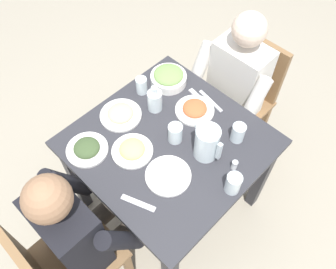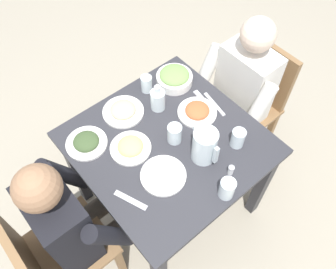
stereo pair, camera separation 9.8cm
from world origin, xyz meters
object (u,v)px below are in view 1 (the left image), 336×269
object	(u,v)px
salt_shaker	(234,165)
plate_yoghurt	(168,175)
chair_far	(244,92)
salad_bowl	(169,77)
diner_far	(227,94)
plate_dolmas	(87,149)
dining_table	(169,154)
plate_fries	(132,150)
chair_near	(61,264)
water_glass_by_pitcher	(175,133)
water_glass_near_left	(142,85)
water_glass_center	(238,133)
water_glass_far_left	(233,183)
diner_near	(88,225)
plate_beans	(121,114)
oil_carafe	(155,101)
plate_rice_curry	(195,109)
water_pitcher	(207,143)

from	to	relation	value
salt_shaker	plate_yoghurt	bearing A→B (deg)	-127.05
chair_far	salad_bowl	xyz separation A→B (m)	(-0.25, -0.46, 0.30)
diner_far	plate_dolmas	size ratio (longest dim) A/B	5.42
dining_table	plate_fries	world-z (taller)	plate_fries
plate_yoghurt	plate_dolmas	distance (m)	0.43
chair_near	water_glass_by_pitcher	xyz separation A→B (m)	(0.01, 0.79, 0.31)
plate_dolmas	water_glass_near_left	distance (m)	0.47
plate_yoghurt	water_glass_center	xyz separation A→B (m)	(0.10, 0.40, 0.04)
water_glass_by_pitcher	water_glass_center	distance (m)	0.32
chair_near	water_glass_near_left	bearing A→B (deg)	111.61
water_glass_center	water_glass_far_left	bearing A→B (deg)	-56.43
diner_near	water_glass_by_pitcher	distance (m)	0.61
dining_table	plate_fries	bearing A→B (deg)	-116.71
plate_beans	chair_far	bearing A→B (deg)	72.67
oil_carafe	salt_shaker	bearing A→B (deg)	0.65
diner_far	dining_table	bearing A→B (deg)	-85.34
diner_far	plate_beans	xyz separation A→B (m)	(-0.26, -0.62, 0.13)
plate_beans	water_glass_by_pitcher	xyz separation A→B (m)	(0.31, 0.10, 0.04)
plate_yoghurt	chair_far	bearing A→B (deg)	101.48
diner_far	salad_bowl	xyz separation A→B (m)	(-0.25, -0.26, 0.16)
salad_bowl	water_glass_near_left	world-z (taller)	water_glass_near_left
water_glass_near_left	oil_carafe	xyz separation A→B (m)	(0.14, -0.03, 0.01)
water_glass_near_left	salt_shaker	size ratio (longest dim) A/B	1.86
water_glass_far_left	oil_carafe	xyz separation A→B (m)	(-0.61, 0.09, 0.00)
plate_yoghurt	water_glass_far_left	bearing A→B (deg)	32.10
water_glass_by_pitcher	chair_near	bearing A→B (deg)	-90.49
plate_dolmas	diner_near	bearing A→B (deg)	-40.96
diner_near	water_glass_far_left	size ratio (longest dim) A/B	10.42
chair_far	plate_rice_curry	xyz separation A→B (m)	(0.01, -0.52, 0.28)
diner_near	water_glass_center	distance (m)	0.86
chair_far	water_glass_near_left	bearing A→B (deg)	-116.05
water_glass_by_pitcher	diner_far	bearing A→B (deg)	96.27
oil_carafe	plate_fries	bearing A→B (deg)	-66.37
plate_beans	salt_shaker	bearing A→B (deg)	15.38
chair_far	water_pitcher	xyz separation A→B (m)	(0.22, -0.68, 0.36)
salad_bowl	plate_yoghurt	world-z (taller)	salad_bowl
chair_near	water_glass_near_left	distance (m)	1.01
water_glass_by_pitcher	water_glass_far_left	bearing A→B (deg)	-2.58
diner_near	water_glass_center	bearing A→B (deg)	74.13
dining_table	plate_yoghurt	size ratio (longest dim) A/B	4.06
chair_far	water_glass_near_left	world-z (taller)	chair_far
water_pitcher	plate_yoghurt	xyz separation A→B (m)	(-0.04, -0.22, -0.08)
plate_dolmas	water_glass_center	size ratio (longest dim) A/B	2.04
dining_table	chair_far	world-z (taller)	chair_far
plate_fries	water_glass_center	distance (m)	0.54
dining_table	salt_shaker	bearing A→B (deg)	18.37
plate_beans	plate_dolmas	distance (m)	0.27
plate_rice_curry	plate_yoghurt	world-z (taller)	plate_rice_curry
oil_carafe	water_glass_by_pitcher	bearing A→B (deg)	-18.17
dining_table	water_glass_near_left	size ratio (longest dim) A/B	8.98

